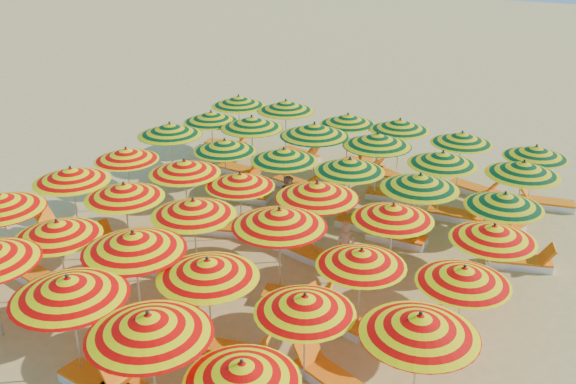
{
  "coord_description": "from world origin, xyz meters",
  "views": [
    {
      "loc": [
        7.88,
        -13.79,
        8.76
      ],
      "look_at": [
        0.0,
        0.5,
        1.6
      ],
      "focal_mm": 40.0,
      "sensor_mm": 36.0,
      "label": 1
    }
  ],
  "objects_px": {
    "umbrella_38": "(348,119)",
    "lounger_10": "(62,231)",
    "umbrella_12": "(71,175)",
    "umbrella_18": "(126,154)",
    "lounger_23": "(241,171)",
    "umbrella_16": "(361,258)",
    "umbrella_14": "(193,208)",
    "umbrella_28": "(420,182)",
    "umbrella_37": "(286,106)",
    "umbrella_6": "(0,202)",
    "umbrella_35": "(523,168)",
    "umbrella_19": "(185,167)",
    "beachgoer_a": "(345,248)",
    "umbrella_31": "(252,122)",
    "umbrella_34": "(443,158)",
    "umbrella_29": "(505,200)",
    "umbrella_30": "(211,117)",
    "umbrella_32": "(314,130)",
    "lounger_17": "(298,249)",
    "lounger_24": "(298,184)",
    "umbrella_3": "(149,325)",
    "lounger_6": "(83,301)",
    "lounger_21": "(398,238)",
    "lounger_25": "(394,195)",
    "umbrella_10": "(305,304)",
    "lounger_31": "(378,172)",
    "lounger_20": "(366,224)",
    "umbrella_36": "(239,101)",
    "lounger_13": "(300,298)",
    "umbrella_7": "(57,229)",
    "lounger_33": "(545,203)",
    "lounger_7": "(233,353)",
    "beachgoer_b": "(289,198)",
    "lounger_8": "(330,378)",
    "lounger_18": "(369,267)",
    "lounger_5": "(28,272)",
    "lounger_12": "(176,268)",
    "umbrella_2": "(69,287)",
    "umbrella_13": "(124,191)",
    "umbrella_22": "(393,212)",
    "umbrella_21": "(317,190)",
    "umbrella_24": "(170,129)",
    "umbrella_33": "(377,140)",
    "lounger_26": "(457,215)",
    "umbrella_8": "(133,242)",
    "umbrella_17": "(464,275)",
    "umbrella_23": "(494,233)",
    "lounger_1": "(99,384)",
    "lounger_19": "(243,195)",
    "lounger_15": "(427,337)",
    "umbrella_15": "(279,218)",
    "umbrella_26": "(284,155)",
    "lounger_30": "(363,165)",
    "umbrella_39": "(400,125)",
    "lounger_11": "(113,247)"
  },
  "relations": [
    {
      "from": "umbrella_2",
      "to": "lounger_21",
      "type": "height_order",
      "value": "umbrella_2"
    },
    {
      "from": "umbrella_28",
      "to": "umbrella_21",
      "type": "bearing_deg",
      "value": -136.77
    },
    {
      "from": "umbrella_29",
      "to": "umbrella_31",
      "type": "xyz_separation_m",
      "value": [
        -9.01,
        2.11,
        0.15
      ]
    },
    {
      "from": "umbrella_18",
      "to": "umbrella_38",
      "type": "xyz_separation_m",
      "value": [
        4.57,
        6.56,
        0.03
      ]
    },
    {
      "from": "umbrella_28",
      "to": "umbrella_8",
      "type": "bearing_deg",
      "value": -123.03
    },
    {
      "from": "lounger_24",
      "to": "lounger_11",
      "type": "bearing_deg",
      "value": -98.39
    },
    {
      "from": "lounger_19",
      "to": "lounger_15",
      "type": "bearing_deg",
      "value": 139.22
    },
    {
      "from": "lounger_17",
      "to": "lounger_24",
      "type": "xyz_separation_m",
      "value": [
        -2.16,
        4.03,
        0.0
      ]
    },
    {
      "from": "lounger_21",
      "to": "lounger_25",
      "type": "relative_size",
      "value": 0.97
    },
    {
      "from": "umbrella_16",
      "to": "lounger_20",
      "type": "height_order",
      "value": "umbrella_16"
    },
    {
      "from": "umbrella_16",
      "to": "umbrella_14",
      "type": "bearing_deg",
      "value": 178.86
    },
    {
      "from": "umbrella_30",
      "to": "lounger_18",
      "type": "relative_size",
      "value": 1.19
    },
    {
      "from": "umbrella_24",
      "to": "umbrella_31",
      "type": "distance_m",
      "value": 2.81
    },
    {
      "from": "umbrella_13",
      "to": "umbrella_22",
      "type": "bearing_deg",
      "value": 19.02
    },
    {
      "from": "umbrella_13",
      "to": "lounger_26",
      "type": "distance_m",
      "value": 10.0
    },
    {
      "from": "umbrella_15",
      "to": "lounger_17",
      "type": "height_order",
      "value": "umbrella_15"
    },
    {
      "from": "umbrella_35",
      "to": "lounger_25",
      "type": "xyz_separation_m",
      "value": [
        -3.93,
        0.36,
        -1.84
      ]
    },
    {
      "from": "lounger_7",
      "to": "lounger_33",
      "type": "relative_size",
      "value": 1.0
    },
    {
      "from": "umbrella_29",
      "to": "lounger_12",
      "type": "height_order",
      "value": "umbrella_29"
    },
    {
      "from": "umbrella_30",
      "to": "umbrella_32",
      "type": "bearing_deg",
      "value": -2.18
    },
    {
      "from": "umbrella_19",
      "to": "beachgoer_a",
      "type": "height_order",
      "value": "umbrella_19"
    },
    {
      "from": "umbrella_28",
      "to": "lounger_10",
      "type": "distance_m",
      "value": 10.44
    },
    {
      "from": "umbrella_39",
      "to": "lounger_24",
      "type": "distance_m",
      "value": 4.14
    },
    {
      "from": "umbrella_28",
      "to": "umbrella_37",
      "type": "distance_m",
      "value": 8.23
    },
    {
      "from": "umbrella_34",
      "to": "lounger_21",
      "type": "height_order",
      "value": "umbrella_34"
    },
    {
      "from": "umbrella_12",
      "to": "umbrella_18",
      "type": "bearing_deg",
      "value": 91.2
    },
    {
      "from": "umbrella_36",
      "to": "umbrella_38",
      "type": "relative_size",
      "value": 1.1
    },
    {
      "from": "umbrella_2",
      "to": "beachgoer_b",
      "type": "height_order",
      "value": "umbrella_2"
    },
    {
      "from": "umbrella_16",
      "to": "lounger_18",
      "type": "distance_m",
      "value": 3.13
    },
    {
      "from": "umbrella_31",
      "to": "umbrella_34",
      "type": "bearing_deg",
      "value": -0.09
    },
    {
      "from": "umbrella_34",
      "to": "umbrella_36",
      "type": "xyz_separation_m",
      "value": [
        -8.77,
        2.29,
        0.03
      ]
    },
    {
      "from": "umbrella_16",
      "to": "lounger_24",
      "type": "bearing_deg",
      "value": 127.75
    },
    {
      "from": "umbrella_6",
      "to": "umbrella_35",
      "type": "xyz_separation_m",
      "value": [
        11.07,
        8.93,
        -0.08
      ]
    },
    {
      "from": "umbrella_22",
      "to": "umbrella_23",
      "type": "relative_size",
      "value": 1.01
    },
    {
      "from": "umbrella_17",
      "to": "umbrella_23",
      "type": "relative_size",
      "value": 0.83
    },
    {
      "from": "umbrella_3",
      "to": "lounger_6",
      "type": "distance_m",
      "value": 4.92
    },
    {
      "from": "umbrella_10",
      "to": "lounger_31",
      "type": "xyz_separation_m",
      "value": [
        -2.77,
        11.11,
        -1.71
      ]
    },
    {
      "from": "umbrella_35",
      "to": "lounger_17",
      "type": "relative_size",
      "value": 1.47
    },
    {
      "from": "lounger_30",
      "to": "umbrella_32",
      "type": "bearing_deg",
      "value": -91.28
    },
    {
      "from": "umbrella_33",
      "to": "umbrella_36",
      "type": "xyz_separation_m",
      "value": [
        -6.54,
        1.95,
        -0.09
      ]
    },
    {
      "from": "lounger_23",
      "to": "umbrella_18",
      "type": "bearing_deg",
      "value": -107.26
    },
    {
      "from": "umbrella_26",
      "to": "umbrella_35",
      "type": "bearing_deg",
      "value": 18.56
    },
    {
      "from": "umbrella_34",
      "to": "lounger_18",
      "type": "relative_size",
      "value": 1.23
    },
    {
      "from": "umbrella_7",
      "to": "lounger_33",
      "type": "height_order",
      "value": "umbrella_7"
    },
    {
      "from": "umbrella_37",
      "to": "lounger_13",
      "type": "relative_size",
      "value": 1.56
    },
    {
      "from": "lounger_1",
      "to": "lounger_10",
      "type": "xyz_separation_m",
      "value": [
        -5.76,
        4.46,
        0.0
      ]
    },
    {
      "from": "umbrella_12",
      "to": "lounger_5",
      "type": "distance_m",
      "value": 2.94
    },
    {
      "from": "beachgoer_b",
      "to": "umbrella_28",
      "type": "bearing_deg",
      "value": -95.44
    },
    {
      "from": "umbrella_38",
      "to": "lounger_10",
      "type": "relative_size",
      "value": 1.27
    },
    {
      "from": "umbrella_38",
      "to": "lounger_8",
      "type": "relative_size",
      "value": 1.2
    }
  ]
}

